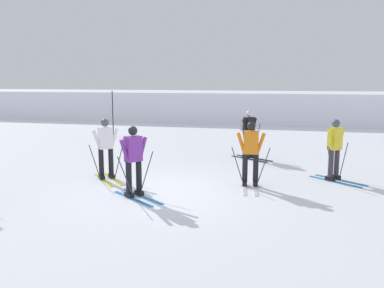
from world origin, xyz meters
The scene contains 8 objects.
ground_plane centered at (0.00, 0.00, 0.00)m, with size 120.00×120.00×0.00m, color white.
far_snow_ridge centered at (0.00, 18.75, 0.97)m, with size 80.00×6.76×1.94m, color white.
skier_orange centered at (2.07, 1.14, 0.92)m, with size 1.00×1.63×1.71m.
skier_white centered at (-1.96, 0.98, 0.92)m, with size 1.35×1.43×1.71m.
skier_black centered at (1.60, 5.02, 0.96)m, with size 1.53×1.20×1.71m.
skier_yellow centered at (4.26, 2.34, 0.92)m, with size 1.48×1.28×1.71m.
skier_purple centered at (-0.53, -0.49, 0.92)m, with size 1.51×1.24×1.71m.
trail_marker_pole centered at (-5.56, 9.26, 1.12)m, with size 0.05×0.05×2.23m, color black.
Camera 1 is at (3.05, -9.29, 2.79)m, focal length 37.86 mm.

